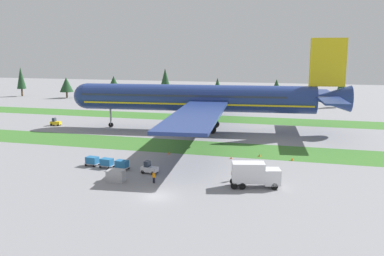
% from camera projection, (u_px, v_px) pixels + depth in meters
% --- Properties ---
extents(ground_plane, '(400.00, 400.00, 0.00)m').
position_uv_depth(ground_plane, '(156.00, 196.00, 54.53)').
color(ground_plane, gray).
extents(grass_strip_near, '(320.00, 11.76, 0.01)m').
position_uv_depth(grass_strip_near, '(205.00, 148.00, 81.69)').
color(grass_strip_near, '#3D752D').
rests_on(grass_strip_near, ground).
extents(grass_strip_far, '(320.00, 11.76, 0.01)m').
position_uv_depth(grass_strip_far, '(234.00, 119.00, 115.43)').
color(grass_strip_far, '#3D752D').
rests_on(grass_strip_far, ground).
extents(airliner, '(66.24, 81.50, 21.77)m').
position_uv_depth(airliner, '(206.00, 98.00, 98.36)').
color(airliner, navy).
rests_on(airliner, ground).
extents(baggage_tug, '(2.76, 1.67, 1.97)m').
position_uv_depth(baggage_tug, '(149.00, 168.00, 64.61)').
color(baggage_tug, silver).
rests_on(baggage_tug, ground).
extents(cargo_dolly_lead, '(2.40, 1.81, 1.55)m').
position_uv_depth(cargo_dolly_lead, '(122.00, 164.00, 66.54)').
color(cargo_dolly_lead, '#A3A3A8').
rests_on(cargo_dolly_lead, ground).
extents(cargo_dolly_second, '(2.40, 1.81, 1.55)m').
position_uv_depth(cargo_dolly_second, '(107.00, 162.00, 67.67)').
color(cargo_dolly_second, '#A3A3A8').
rests_on(cargo_dolly_second, ground).
extents(cargo_dolly_third, '(2.40, 1.81, 1.55)m').
position_uv_depth(cargo_dolly_third, '(92.00, 160.00, 68.80)').
color(cargo_dolly_third, '#A3A3A8').
rests_on(cargo_dolly_third, ground).
extents(catering_truck, '(7.30, 3.87, 3.58)m').
position_uv_depth(catering_truck, '(255.00, 174.00, 57.85)').
color(catering_truck, silver).
rests_on(catering_truck, ground).
extents(pushback_tractor, '(2.71, 1.55, 1.97)m').
position_uv_depth(pushback_tractor, '(55.00, 122.00, 105.83)').
color(pushback_tractor, yellow).
rests_on(pushback_tractor, ground).
extents(ground_crew_marshaller, '(0.54, 0.36, 1.74)m').
position_uv_depth(ground_crew_marshaller, '(154.00, 177.00, 59.83)').
color(ground_crew_marshaller, black).
rests_on(ground_crew_marshaller, ground).
extents(ground_crew_loader, '(0.36, 0.55, 1.74)m').
position_uv_depth(ground_crew_loader, '(232.00, 175.00, 60.77)').
color(ground_crew_loader, black).
rests_on(ground_crew_loader, ground).
extents(uld_container_0, '(2.03, 1.64, 1.79)m').
position_uv_depth(uld_container_0, '(118.00, 176.00, 60.54)').
color(uld_container_0, '#A3A3A8').
rests_on(uld_container_0, ground).
extents(uld_container_1, '(2.18, 1.83, 1.64)m').
position_uv_depth(uld_container_1, '(114.00, 176.00, 60.83)').
color(uld_container_1, '#A3A3A8').
rests_on(uld_container_1, ground).
extents(taxiway_marker_0, '(0.44, 0.44, 0.54)m').
position_uv_depth(taxiway_marker_0, '(260.00, 155.00, 75.03)').
color(taxiway_marker_0, orange).
rests_on(taxiway_marker_0, ground).
extents(taxiway_marker_1, '(0.44, 0.44, 0.60)m').
position_uv_depth(taxiway_marker_1, '(169.00, 153.00, 76.55)').
color(taxiway_marker_1, orange).
rests_on(taxiway_marker_1, ground).
extents(taxiway_marker_2, '(0.44, 0.44, 0.50)m').
position_uv_depth(taxiway_marker_2, '(231.00, 157.00, 73.43)').
color(taxiway_marker_2, orange).
rests_on(taxiway_marker_2, ground).
extents(taxiway_marker_3, '(0.44, 0.44, 0.51)m').
position_uv_depth(taxiway_marker_3, '(292.00, 159.00, 72.28)').
color(taxiway_marker_3, orange).
rests_on(taxiway_marker_3, ground).
extents(distant_tree_line, '(195.62, 9.13, 12.53)m').
position_uv_depth(distant_tree_line, '(213.00, 85.00, 150.39)').
color(distant_tree_line, '#4C3823').
rests_on(distant_tree_line, ground).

